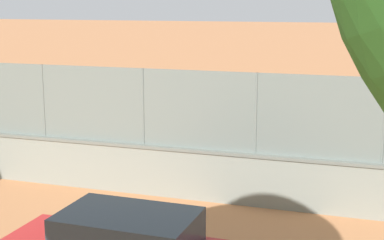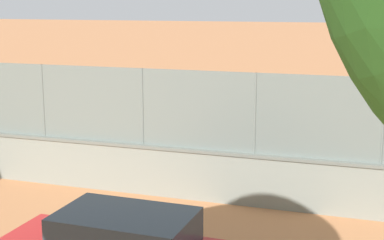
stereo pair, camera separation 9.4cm
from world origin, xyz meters
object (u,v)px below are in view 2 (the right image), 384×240
at_px(player_baseline_waiting, 137,91).
at_px(spare_ball_by_wall, 197,187).
at_px(player_near_wall_returning, 263,122).
at_px(player_crossing_court, 215,139).
at_px(sports_ball, 251,158).

bearing_deg(player_baseline_waiting, spare_ball_by_wall, 121.33).
relative_size(player_near_wall_returning, spare_ball_by_wall, 8.47).
bearing_deg(player_crossing_court, sports_ball, -117.83).
relative_size(sports_ball, spare_ball_by_wall, 0.62).
xyz_separation_m(player_near_wall_returning, spare_ball_by_wall, (0.78, 5.37, -0.88)).
xyz_separation_m(player_baseline_waiting, spare_ball_by_wall, (-6.79, 11.15, -0.81)).
xyz_separation_m(sports_ball, spare_ball_by_wall, (0.73, 3.69, 0.04)).
bearing_deg(sports_ball, player_crossing_court, 62.17).
bearing_deg(player_near_wall_returning, player_baseline_waiting, -37.40).
height_order(player_crossing_court, sports_ball, player_crossing_court).
bearing_deg(sports_ball, player_near_wall_returning, -91.55).
bearing_deg(player_baseline_waiting, player_near_wall_returning, 142.60).
height_order(player_near_wall_returning, sports_ball, player_near_wall_returning).
relative_size(player_baseline_waiting, sports_ball, 12.75).
relative_size(player_near_wall_returning, player_crossing_court, 0.98).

